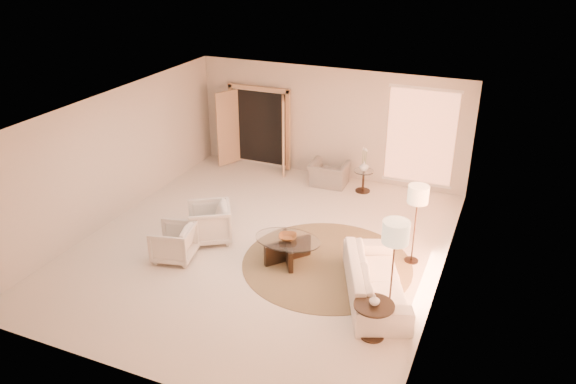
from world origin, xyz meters
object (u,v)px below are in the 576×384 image
at_px(accent_chair, 329,170).
at_px(floor_lamp_far, 395,237).
at_px(end_table, 373,315).
at_px(floor_lamp_near, 418,198).
at_px(coffee_table, 288,247).
at_px(sofa, 375,279).
at_px(bowl, 288,237).
at_px(side_vase, 364,166).
at_px(side_table, 363,179).
at_px(armchair_left, 209,221).
at_px(armchair_right, 173,241).
at_px(end_vase, 375,300).

xyz_separation_m(accent_chair, floor_lamp_far, (2.65, -4.59, 1.09)).
xyz_separation_m(end_table, floor_lamp_near, (0.11, 2.44, 0.94)).
height_order(accent_chair, coffee_table, accent_chair).
bearing_deg(accent_chair, floor_lamp_far, 117.44).
distance_m(sofa, accent_chair, 4.74).
xyz_separation_m(bowl, side_vase, (0.44, 3.64, 0.15)).
xyz_separation_m(coffee_table, side_table, (0.44, 3.64, 0.03)).
distance_m(armchair_left, side_vase, 4.17).
relative_size(sofa, bowl, 6.73).
relative_size(coffee_table, side_vase, 5.95).
distance_m(sofa, armchair_left, 3.68).
bearing_deg(sofa, accent_chair, 6.39).
bearing_deg(coffee_table, accent_chair, 96.93).
relative_size(accent_chair, floor_lamp_far, 0.52).
bearing_deg(side_table, end_table, -72.37).
bearing_deg(accent_chair, side_table, 175.20).
bearing_deg(coffee_table, side_table, 83.04).
relative_size(coffee_table, floor_lamp_near, 0.88).
relative_size(end_table, floor_lamp_far, 0.36).
relative_size(sofa, armchair_right, 3.05).
bearing_deg(accent_chair, sofa, 116.33).
bearing_deg(side_table, sofa, -71.26).
xyz_separation_m(accent_chair, bowl, (0.45, -3.68, 0.12)).
xyz_separation_m(sofa, armchair_left, (-3.63, 0.60, 0.09)).
bearing_deg(side_vase, bowl, -96.96).
relative_size(armchair_right, floor_lamp_near, 0.48).
bearing_deg(end_vase, coffee_table, 143.73).
xyz_separation_m(side_table, bowl, (-0.44, -3.64, 0.18)).
height_order(sofa, end_table, sofa).
xyz_separation_m(armchair_left, bowl, (1.79, -0.13, 0.09)).
height_order(side_table, side_vase, side_vase).
xyz_separation_m(floor_lamp_far, side_vase, (-1.76, 4.56, -0.83)).
xyz_separation_m(sofa, end_table, (0.25, -1.06, 0.07)).
relative_size(end_table, side_table, 1.15).
height_order(armchair_right, side_vase, side_vase).
bearing_deg(armchair_left, armchair_right, -48.10).
distance_m(coffee_table, end_vase, 2.62).
height_order(accent_chair, floor_lamp_near, floor_lamp_near).
relative_size(armchair_left, floor_lamp_far, 0.49).
bearing_deg(armchair_left, coffee_table, 53.79).
xyz_separation_m(coffee_table, end_table, (2.09, -1.53, 0.11)).
bearing_deg(floor_lamp_far, floor_lamp_near, 89.92).
distance_m(floor_lamp_far, side_vase, 4.96).
bearing_deg(coffee_table, sofa, -14.44).
xyz_separation_m(sofa, end_vase, (0.25, -1.06, 0.34)).
relative_size(end_table, bowl, 1.82).
distance_m(sofa, side_vase, 4.36).
xyz_separation_m(coffee_table, side_vase, (0.44, 3.64, 0.36)).
height_order(floor_lamp_near, bowl, floor_lamp_near).
relative_size(sofa, end_vase, 13.54).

